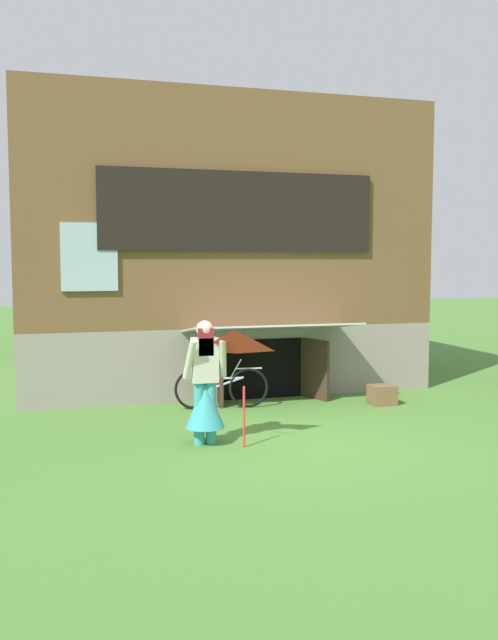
{
  "coord_description": "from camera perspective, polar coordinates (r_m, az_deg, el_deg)",
  "views": [
    {
      "loc": [
        -3.14,
        -8.41,
        2.42
      ],
      "look_at": [
        -0.32,
        1.32,
        1.54
      ],
      "focal_mm": 38.52,
      "sensor_mm": 36.0,
      "label": 1
    }
  ],
  "objects": [
    {
      "name": "kite",
      "position": [
        8.57,
        -1.24,
        -3.09
      ],
      "size": [
        0.87,
        0.92,
        1.44
      ],
      "color": "red",
      "rests_on": "ground_plane"
    },
    {
      "name": "bicycle_silver",
      "position": [
        11.3,
        -2.3,
        -5.63
      ],
      "size": [
        1.54,
        0.25,
        0.71
      ],
      "rotation": [
        0.0,
        0.0,
        -0.14
      ],
      "color": "black",
      "rests_on": "ground_plane"
    },
    {
      "name": "person",
      "position": [
        9.08,
        -3.68,
        -6.03
      ],
      "size": [
        0.61,
        0.53,
        1.64
      ],
      "rotation": [
        0.0,
        0.0,
        0.43
      ],
      "color": "teal",
      "rests_on": "ground_plane"
    },
    {
      "name": "log_house",
      "position": [
        14.2,
        -3.41,
        5.94
      ],
      "size": [
        7.43,
        6.0,
        5.34
      ],
      "color": "gray",
      "rests_on": "ground_plane"
    },
    {
      "name": "wooden_crate",
      "position": [
        11.83,
        11.0,
        -6.12
      ],
      "size": [
        0.42,
        0.35,
        0.33
      ],
      "primitive_type": "cube",
      "color": "brown",
      "rests_on": "ground_plane"
    },
    {
      "name": "ground_plane",
      "position": [
        9.3,
        4.23,
        -10.15
      ],
      "size": [
        60.0,
        60.0,
        0.0
      ],
      "primitive_type": "plane",
      "color": "#4C7F33"
    }
  ]
}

